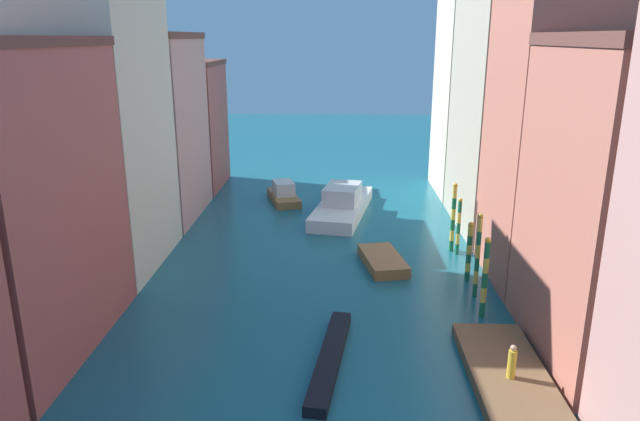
# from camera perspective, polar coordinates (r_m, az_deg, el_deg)

# --- Properties ---
(ground_plane) EXTENTS (154.00, 154.00, 0.00)m
(ground_plane) POSITION_cam_1_polar(r_m,az_deg,el_deg) (41.60, 0.16, -4.08)
(ground_plane) COLOR #196070
(building_left_2) EXTENTS (8.00, 10.51, 20.76)m
(building_left_2) POSITION_cam_1_polar(r_m,az_deg,el_deg) (40.04, -21.69, 9.28)
(building_left_2) COLOR beige
(building_left_2) RESTS_ON ground
(building_left_3) EXTENTS (8.00, 10.82, 15.07)m
(building_left_3) POSITION_cam_1_polar(r_m,az_deg,el_deg) (50.48, -16.54, 7.79)
(building_left_3) COLOR tan
(building_left_3) RESTS_ON ground
(building_left_4) EXTENTS (8.00, 8.98, 12.53)m
(building_left_4) POSITION_cam_1_polar(r_m,az_deg,el_deg) (60.35, -13.45, 8.14)
(building_left_4) COLOR #B25147
(building_left_4) RESTS_ON ground
(building_right_1) EXTENTS (8.00, 10.23, 14.91)m
(building_right_1) POSITION_cam_1_polar(r_m,az_deg,el_deg) (29.85, 28.65, 0.51)
(building_right_1) COLOR #C6705B
(building_right_1) RESTS_ON ground
(building_right_2) EXTENTS (8.00, 8.54, 22.14)m
(building_right_2) POSITION_cam_1_polar(r_m,az_deg,el_deg) (37.68, 23.19, 9.78)
(building_right_2) COLOR #C6705B
(building_right_2) RESTS_ON ground
(building_right_3) EXTENTS (8.00, 12.12, 19.79)m
(building_right_3) POSITION_cam_1_polar(r_m,az_deg,el_deg) (47.70, 18.59, 10.00)
(building_right_3) COLOR #BCB299
(building_right_3) RESTS_ON ground
(building_right_4) EXTENTS (8.00, 9.43, 20.03)m
(building_right_4) POSITION_cam_1_polar(r_m,az_deg,el_deg) (58.28, 15.58, 11.43)
(building_right_4) COLOR beige
(building_right_4) RESTS_ON ground
(waterfront_dock) EXTENTS (3.34, 7.99, 0.58)m
(waterfront_dock) POSITION_cam_1_polar(r_m,az_deg,el_deg) (28.40, 17.70, -14.76)
(waterfront_dock) COLOR brown
(waterfront_dock) RESTS_ON ground
(person_on_dock) EXTENTS (0.36, 0.36, 1.56)m
(person_on_dock) POSITION_cam_1_polar(r_m,az_deg,el_deg) (27.11, 18.25, -13.94)
(person_on_dock) COLOR gold
(person_on_dock) RESTS_ON waterfront_dock
(mooring_pole_0) EXTENTS (0.34, 0.34, 4.58)m
(mooring_pole_0) POSITION_cam_1_polar(r_m,az_deg,el_deg) (32.73, 15.83, -6.24)
(mooring_pole_0) COLOR #197247
(mooring_pole_0) RESTS_ON ground
(mooring_pole_1) EXTENTS (0.29, 0.29, 5.10)m
(mooring_pole_1) POSITION_cam_1_polar(r_m,az_deg,el_deg) (35.02, 15.16, -4.22)
(mooring_pole_1) COLOR #197247
(mooring_pole_1) RESTS_ON ground
(mooring_pole_2) EXTENTS (0.35, 0.35, 3.85)m
(mooring_pole_2) POSITION_cam_1_polar(r_m,az_deg,el_deg) (37.42, 14.36, -3.81)
(mooring_pole_2) COLOR #197247
(mooring_pole_2) RESTS_ON ground
(mooring_pole_3) EXTENTS (0.29, 0.29, 4.10)m
(mooring_pole_3) POSITION_cam_1_polar(r_m,az_deg,el_deg) (41.67, 13.40, -1.47)
(mooring_pole_3) COLOR #197247
(mooring_pole_3) RESTS_ON ground
(mooring_pole_4) EXTENTS (0.34, 0.34, 5.00)m
(mooring_pole_4) POSITION_cam_1_polar(r_m,az_deg,el_deg) (42.07, 12.89, -0.60)
(mooring_pole_4) COLOR #197247
(mooring_pole_4) RESTS_ON ground
(vaporetto_white) EXTENTS (5.75, 12.14, 2.52)m
(vaporetto_white) POSITION_cam_1_polar(r_m,az_deg,el_deg) (50.27, 2.18, 0.64)
(vaporetto_white) COLOR white
(vaporetto_white) RESTS_ON ground
(gondola_black) EXTENTS (2.11, 8.60, 0.53)m
(gondola_black) POSITION_cam_1_polar(r_m,az_deg,el_deg) (28.16, 0.99, -14.23)
(gondola_black) COLOR black
(gondola_black) RESTS_ON ground
(motorboat_0) EXTENTS (3.71, 6.15, 1.91)m
(motorboat_0) POSITION_cam_1_polar(r_m,az_deg,el_deg) (54.21, -3.58, 1.63)
(motorboat_0) COLOR olive
(motorboat_0) RESTS_ON ground
(motorboat_1) EXTENTS (3.26, 5.43, 0.71)m
(motorboat_1) POSITION_cam_1_polar(r_m,az_deg,el_deg) (39.32, 6.15, -4.89)
(motorboat_1) COLOR olive
(motorboat_1) RESTS_ON ground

